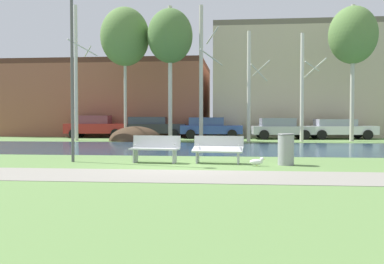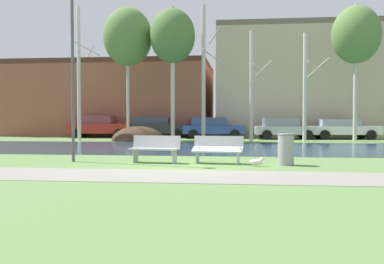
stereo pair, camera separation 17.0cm
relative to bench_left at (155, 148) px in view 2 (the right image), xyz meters
name	(u,v)px [view 2 (the right image)]	position (x,y,z in m)	size (l,w,h in m)	color
ground_plane	(208,145)	(1.01, 9.20, -0.47)	(120.00, 120.00, 0.00)	#5B7F42
paved_path_strip	(170,176)	(1.01, -3.06, -0.47)	(60.00, 2.36, 0.01)	gray
river_band	(204,148)	(1.01, 6.77, -0.47)	(80.00, 8.70, 0.01)	#284256
soil_mound	(138,141)	(-3.62, 12.58, -0.47)	(3.33, 2.91, 1.81)	#423021
bench_left	(155,148)	(0.00, 0.00, 0.00)	(1.65, 0.72, 0.87)	#B2B5B7
bench_right	(218,149)	(2.03, 0.00, 0.00)	(1.65, 0.71, 0.87)	#B2B5B7
trash_bin	(286,149)	(4.13, -0.27, 0.03)	(0.52, 0.52, 0.97)	gray
seagull	(257,162)	(3.23, -0.64, -0.34)	(0.47, 0.17, 0.27)	white
streetlamp	(72,39)	(-2.75, -0.01, 3.57)	(0.32, 0.32, 6.18)	#4C4C51
birch_far_left	(79,72)	(-7.27, 12.22, 3.81)	(1.55, 2.49, 8.43)	beige
birch_left	(128,37)	(-4.44, 13.27, 6.13)	(3.11, 3.11, 8.48)	#BCB7A8
birch_center_left	(173,37)	(-1.42, 12.58, 5.96)	(2.78, 2.78, 8.31)	beige
birch_center	(204,72)	(0.55, 12.28, 3.72)	(1.45, 2.40, 8.24)	#BCB7A8
birch_center_right	(252,85)	(3.44, 12.35, 2.90)	(1.37, 2.36, 6.63)	beige
birch_right	(306,86)	(6.61, 12.61, 2.85)	(1.52, 2.39, 6.50)	beige
birch_far_right	(356,35)	(9.68, 13.33, 5.95)	(2.90, 2.90, 8.29)	#BCB7A8
parked_van_nearest_red	(99,126)	(-7.37, 16.21, 0.36)	(4.59, 2.18, 1.59)	maroon
parked_sedan_second_dark	(155,127)	(-3.40, 16.71, 0.32)	(4.86, 2.29, 1.49)	#282B30
parked_hatch_third_blue	(212,127)	(0.80, 16.26, 0.30)	(4.39, 2.35, 1.46)	#2D4793
parked_wagon_fourth_silver	(284,128)	(5.64, 15.58, 0.28)	(4.13, 2.19, 1.41)	#B2B5BC
parked_suv_fifth_white	(342,128)	(9.54, 15.98, 0.25)	(4.63, 2.32, 1.34)	silver
building_brick_low	(114,100)	(-8.01, 22.07, 2.49)	(16.41, 9.86, 5.92)	brown
building_beige_block	(306,83)	(8.06, 21.88, 3.77)	(14.18, 8.94, 8.48)	#BCAD8E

